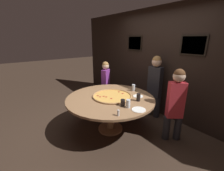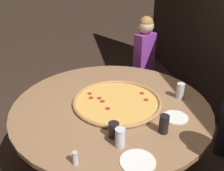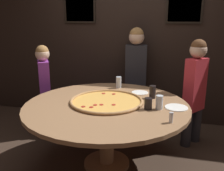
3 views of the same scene
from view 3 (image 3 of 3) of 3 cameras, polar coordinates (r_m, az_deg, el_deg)
name	(u,v)px [view 3 (image 3 of 3)]	position (r m, az deg, el deg)	size (l,w,h in m)	color
ground_plane	(107,164)	(3.03, -1.20, -17.55)	(24.00, 24.00, 0.00)	#38281E
back_wall	(130,39)	(4.01, 4.03, 10.47)	(6.40, 0.08, 2.60)	black
dining_table	(106,114)	(2.74, -1.28, -6.44)	(1.77, 1.77, 0.74)	#936B47
giant_pizza	(107,101)	(2.75, -1.25, -3.55)	(0.81, 0.81, 0.03)	#E5A84C
drink_cup_near_right	(148,104)	(2.55, 8.26, -4.14)	(0.08, 0.08, 0.12)	black
drink_cup_far_left	(152,92)	(2.91, 9.24, -1.45)	(0.07, 0.07, 0.15)	black
drink_cup_centre_back	(159,102)	(2.57, 10.76, -3.83)	(0.07, 0.07, 0.15)	silver
drink_cup_beside_pizza	(119,82)	(3.28, 1.56, 0.72)	(0.07, 0.07, 0.15)	silver
white_plate_near_front	(140,93)	(3.10, 6.40, -1.62)	(0.21, 0.21, 0.01)	white
white_plate_far_back	(176,107)	(2.67, 14.51, -4.88)	(0.24, 0.24, 0.01)	white
condiment_shaker	(171,117)	(2.28, 13.36, -7.12)	(0.04, 0.04, 0.10)	silver
diner_far_left	(45,85)	(3.64, -15.15, 0.19)	(0.26, 0.33, 1.28)	#232328
diner_centre_back	(195,87)	(3.34, 18.43, -0.29)	(0.31, 0.35, 1.39)	#232328
diner_side_left	(136,71)	(3.80, 5.44, 3.26)	(0.39, 0.23, 1.50)	#232328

